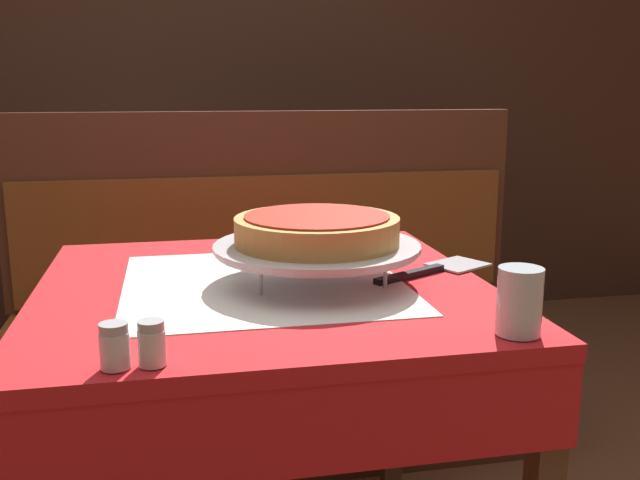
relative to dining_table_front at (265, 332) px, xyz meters
The scene contains 11 objects.
dining_table_front is the anchor object (origin of this frame).
dining_table_rear 1.59m from the dining_table_front, 99.33° to the left, with size 0.68×0.68×0.77m.
booth_bench 0.84m from the dining_table_front, 80.57° to the left, with size 1.63×0.45×1.06m.
back_wall_panel 2.12m from the dining_table_front, 90.00° to the left, with size 6.00×0.04×2.40m, color #3D2319.
pizza_pan_stand 0.20m from the dining_table_front, ahead, with size 0.41×0.41×0.08m.
deep_dish_pizza 0.24m from the dining_table_front, ahead, with size 0.32×0.32×0.06m.
pizza_server 0.38m from the dining_table_front, ahead, with size 0.30×0.19×0.01m.
water_glass_near 0.54m from the dining_table_front, 46.99° to the right, with size 0.07×0.07×0.11m.
salt_shaker 0.49m from the dining_table_front, 123.04° to the right, with size 0.04×0.04×0.06m.
pepper_shaker 0.46m from the dining_table_front, 117.63° to the right, with size 0.04×0.04×0.06m.
condiment_caddy 1.70m from the dining_table_front, 97.97° to the left, with size 0.12×0.12×0.14m.
Camera 1 is at (-0.17, -1.36, 1.14)m, focal length 40.00 mm.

